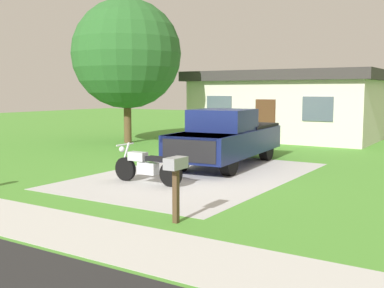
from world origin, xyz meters
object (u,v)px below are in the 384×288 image
Objects in this scene: motorcycle at (147,166)px; mailbox at (176,172)px; neighbor_house at (285,105)px; pickup_truck at (228,137)px; shade_tree at (127,54)px.

mailbox is (2.82, -2.76, 0.51)m from motorcycle.
motorcycle is 13.53m from neighbor_house.
motorcycle is 1.75× the size of mailbox.
mailbox is at bearing -69.89° from pickup_truck.
mailbox is at bearing -46.43° from shade_tree.
shade_tree is 8.54m from neighbor_house.
motorcycle is 0.38× the size of pickup_truck.
shade_tree is (-7.00, 7.57, 3.77)m from motorcycle.
mailbox is at bearing -44.35° from motorcycle.
motorcycle is 0.23× the size of neighbor_house.
pickup_truck is at bearing -25.81° from shade_tree.
shade_tree reaches higher than pickup_truck.
shade_tree is at bearing 154.19° from pickup_truck.
shade_tree is (-7.34, 3.55, 3.29)m from pickup_truck.
neighbor_house is (-4.10, 16.17, 0.81)m from mailbox.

